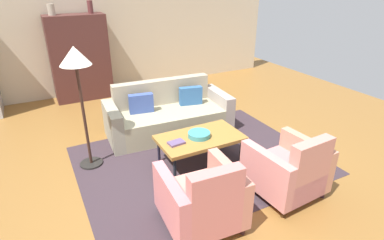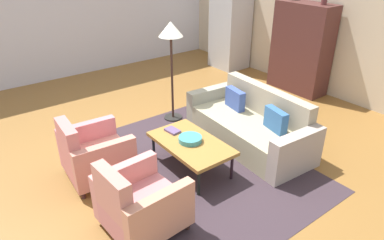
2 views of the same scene
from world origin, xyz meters
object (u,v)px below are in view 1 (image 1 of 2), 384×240
Objects in this scene: couch at (168,115)px; coffee_table at (200,139)px; fruit_bowl at (199,135)px; armchair_left at (203,201)px; book_stack at (176,143)px; vase_tall at (51,10)px; vase_round at (90,7)px; floor_lamp at (76,68)px; armchair_right at (290,171)px; cabinet at (80,58)px.

coffee_table is (-0.01, -1.19, 0.10)m from couch.
couch is at bearing 88.99° from fruit_bowl.
book_stack is at bearing 82.83° from armchair_left.
vase_tall reaches higher than fruit_bowl.
fruit_bowl is 3.91m from vase_round.
vase_round is 0.15× the size of floor_lamp.
armchair_left is 4.99m from vase_round.
fruit_bowl is at bearing 114.61° from armchair_right.
couch is 2.44× the size of armchair_left.
book_stack is at bearing -86.09° from vase_round.
cabinet is (-1.59, 4.74, 0.56)m from armchair_right.
coffee_table is at bearing 5.33° from book_stack.
vase_tall is at bearing 109.44° from armchair_right.
coffee_table is 1.36× the size of armchair_left.
fruit_bowl is 0.38m from book_stack.
couch reaches higher than coffee_table.
coffee_table is 1.31m from armchair_left.
cabinet reaches higher than floor_lamp.
armchair_right reaches higher than couch.
armchair_right is (0.60, -2.35, 0.06)m from couch.
fruit_bowl is (-0.02, -1.19, 0.17)m from couch.
couch is 2.66m from cabinet.
vase_tall is at bearing 102.96° from armchair_left.
vase_round is at bearing 99.87° from fruit_bowl.
vase_round reaches higher than book_stack.
book_stack is (-0.99, 1.13, 0.10)m from armchair_right.
armchair_right is at bearing -48.67° from book_stack.
armchair_right is (0.60, -1.17, -0.04)m from coffee_table.
cabinet is 7.05× the size of vase_round.
book_stack is 1.62m from floor_lamp.
coffee_table is 5.14× the size of book_stack.
vase_tall is (-1.00, 3.60, 1.47)m from book_stack.
vase_round reaches higher than armchair_left.
armchair_right is 2.96m from floor_lamp.
book_stack is at bearing 75.59° from couch.
floor_lamp is at bearing -105.47° from vase_round.
armchair_right is 5.37m from vase_tall.
vase_round reaches higher than cabinet.
vase_round is (-0.03, 4.73, 1.58)m from armchair_left.
armchair_left is (-0.61, -2.35, 0.06)m from couch.
book_stack is 0.13× the size of cabinet.
coffee_table is 0.07m from fruit_bowl.
armchair_right reaches higher than book_stack.
armchair_left is at bearing -89.61° from vase_round.
armchair_right is at bearing -67.20° from vase_tall.
book_stack is at bearing -80.61° from cabinet.
couch is at bearing 79.05° from armchair_left.
vase_tall reaches higher than armchair_left.
armchair_left is 1.31m from fruit_bowl.
coffee_table is 1.91m from floor_lamp.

